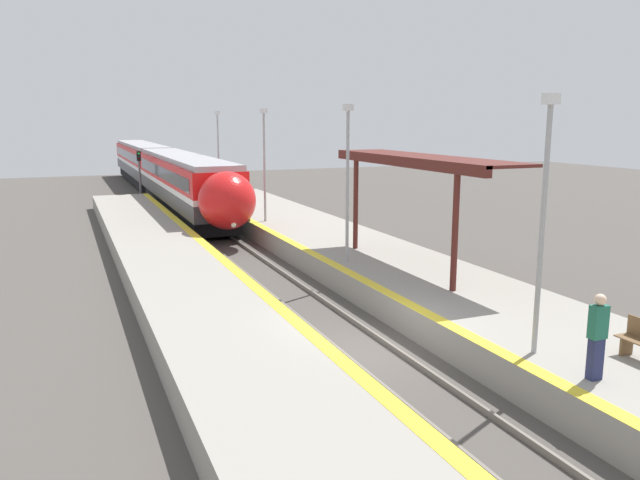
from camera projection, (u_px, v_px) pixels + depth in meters
ground_plane at (366, 352)px, 16.81m from camera, size 120.00×120.00×0.00m
rail_left at (342, 353)px, 16.53m from camera, size 0.08×90.00×0.15m
rail_right at (389, 346)px, 17.07m from camera, size 0.08×90.00×0.15m
train at (161, 170)px, 49.40m from camera, size 2.90×45.72×3.91m
platform_right at (491, 318)px, 18.25m from camera, size 4.95×64.00×0.92m
platform_left at (239, 354)px, 15.42m from camera, size 3.81×64.00×0.92m
person_waiting at (597, 335)px, 12.65m from camera, size 0.36×0.24×1.82m
railway_signal at (140, 172)px, 45.14m from camera, size 0.28×0.28×3.93m
lamppost_near at (543, 210)px, 13.67m from camera, size 0.36×0.20×5.81m
lamppost_mid at (348, 174)px, 22.93m from camera, size 0.36×0.20×5.81m
lamppost_far at (264, 158)px, 32.19m from camera, size 0.36×0.20×5.81m
lamppost_farthest at (218, 150)px, 41.45m from camera, size 0.36×0.20×5.81m
station_canopy at (414, 164)px, 22.19m from camera, size 2.02×10.04×3.99m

